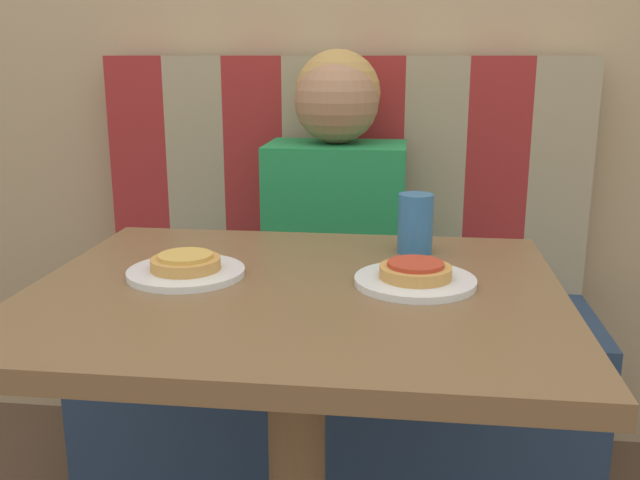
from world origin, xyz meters
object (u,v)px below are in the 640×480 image
Objects in this scene: drinking_cup at (415,223)px; person at (336,181)px; pizza_left at (186,262)px; pizza_right at (415,271)px; plate_left at (186,272)px; plate_right at (415,281)px.

person is at bearing 114.75° from drinking_cup.
pizza_left is 0.44m from drinking_cup.
person is at bearing 72.62° from pizza_left.
pizza_left is at bearing -107.38° from person.
person is 5.42× the size of pizza_right.
pizza_left reaches higher than plate_left.
plate_right is 0.02m from pizza_right.
person is at bearing 107.38° from plate_right.
pizza_left reaches higher than plate_right.
pizza_left is (-0.20, -0.62, -0.04)m from person.
plate_left is (-0.20, -0.62, -0.05)m from person.
pizza_right is 1.05× the size of drinking_cup.
pizza_left is 1.00× the size of pizza_right.
drinking_cup is at bearing 90.11° from pizza_right.
pizza_left is (0.00, 0.00, 0.02)m from plate_left.
drinking_cup reaches higher than pizza_right.
plate_right is at bearing 0.00° from pizza_right.
drinking_cup reaches higher than pizza_left.
person is 0.66m from pizza_right.
plate_left is 1.69× the size of pizza_left.
plate_left is at bearing -152.73° from drinking_cup.
drinking_cup is at bearing 27.27° from pizza_left.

